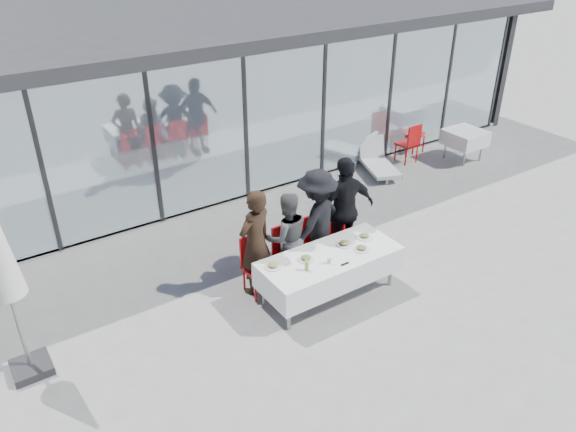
# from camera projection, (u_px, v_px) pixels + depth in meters

# --- Properties ---
(ground) EXTENTS (90.00, 90.00, 0.00)m
(ground) POSITION_uv_depth(u_px,v_px,m) (321.00, 315.00, 8.59)
(ground) COLOR gray
(ground) RESTS_ON ground
(pavilion) EXTENTS (14.80, 8.80, 3.44)m
(pavilion) POSITION_uv_depth(u_px,v_px,m) (197.00, 53.00, 14.45)
(pavilion) COLOR gray
(pavilion) RESTS_ON ground
(dining_table) EXTENTS (2.26, 0.96, 0.75)m
(dining_table) POSITION_uv_depth(u_px,v_px,m) (330.00, 266.00, 8.78)
(dining_table) COLOR white
(dining_table) RESTS_ON ground
(diner_a) EXTENTS (0.81, 0.81, 1.79)m
(diner_a) POSITION_uv_depth(u_px,v_px,m) (255.00, 242.00, 8.72)
(diner_a) COLOR black
(diner_a) RESTS_ON ground
(diner_chair_a) EXTENTS (0.44, 0.44, 0.97)m
(diner_chair_a) POSITION_uv_depth(u_px,v_px,m) (256.00, 262.00, 8.89)
(diner_chair_a) COLOR #BC0C0C
(diner_chair_a) RESTS_ON ground
(diner_b) EXTENTS (0.94, 0.94, 1.57)m
(diner_b) POSITION_uv_depth(u_px,v_px,m) (287.00, 238.00, 9.06)
(diner_b) COLOR #4F4F4F
(diner_b) RESTS_ON ground
(diner_chair_b) EXTENTS (0.44, 0.44, 0.97)m
(diner_chair_b) POSITION_uv_depth(u_px,v_px,m) (287.00, 251.00, 9.18)
(diner_chair_b) COLOR #BC0C0C
(diner_chair_b) RESTS_ON ground
(diner_c) EXTENTS (1.50, 1.50, 1.82)m
(diner_c) POSITION_uv_depth(u_px,v_px,m) (317.00, 221.00, 9.29)
(diner_c) COLOR black
(diner_c) RESTS_ON ground
(diner_chair_c) EXTENTS (0.44, 0.44, 0.97)m
(diner_chair_c) POSITION_uv_depth(u_px,v_px,m) (316.00, 240.00, 9.46)
(diner_chair_c) COLOR #BC0C0C
(diner_chair_c) RESTS_ON ground
(diner_d) EXTENTS (1.26, 1.26, 1.90)m
(diner_d) POSITION_uv_depth(u_px,v_px,m) (345.00, 209.00, 9.55)
(diner_d) COLOR black
(diner_d) RESTS_ON ground
(diner_chair_d) EXTENTS (0.44, 0.44, 0.97)m
(diner_chair_d) POSITION_uv_depth(u_px,v_px,m) (344.00, 230.00, 9.75)
(diner_chair_d) COLOR #BC0C0C
(diner_chair_d) RESTS_ON ground
(plate_a) EXTENTS (0.26, 0.26, 0.07)m
(plate_a) POSITION_uv_depth(u_px,v_px,m) (273.00, 266.00, 8.38)
(plate_a) COLOR silver
(plate_a) RESTS_ON dining_table
(plate_b) EXTENTS (0.26, 0.26, 0.07)m
(plate_b) POSITION_uv_depth(u_px,v_px,m) (306.00, 258.00, 8.54)
(plate_b) COLOR silver
(plate_b) RESTS_ON dining_table
(plate_c) EXTENTS (0.26, 0.26, 0.07)m
(plate_c) POSITION_uv_depth(u_px,v_px,m) (345.00, 243.00, 8.92)
(plate_c) COLOR silver
(plate_c) RESTS_ON dining_table
(plate_d) EXTENTS (0.26, 0.26, 0.07)m
(plate_d) POSITION_uv_depth(u_px,v_px,m) (364.00, 236.00, 9.12)
(plate_d) COLOR silver
(plate_d) RESTS_ON dining_table
(plate_extra) EXTENTS (0.26, 0.26, 0.07)m
(plate_extra) POSITION_uv_depth(u_px,v_px,m) (361.00, 248.00, 8.80)
(plate_extra) COLOR silver
(plate_extra) RESTS_ON dining_table
(juice_bottle) EXTENTS (0.06, 0.06, 0.16)m
(juice_bottle) POSITION_uv_depth(u_px,v_px,m) (307.00, 266.00, 8.28)
(juice_bottle) COLOR #86AE48
(juice_bottle) RESTS_ON dining_table
(drinking_glasses) EXTENTS (0.07, 0.07, 0.10)m
(drinking_glasses) POSITION_uv_depth(u_px,v_px,m) (329.00, 261.00, 8.45)
(drinking_glasses) COLOR silver
(drinking_glasses) RESTS_ON dining_table
(folded_eyeglasses) EXTENTS (0.14, 0.03, 0.01)m
(folded_eyeglasses) POSITION_uv_depth(u_px,v_px,m) (345.00, 264.00, 8.45)
(folded_eyeglasses) COLOR black
(folded_eyeglasses) RESTS_ON dining_table
(spare_table_right) EXTENTS (0.86, 0.86, 0.74)m
(spare_table_right) POSITION_uv_depth(u_px,v_px,m) (465.00, 138.00, 13.55)
(spare_table_right) COLOR white
(spare_table_right) RESTS_ON ground
(spare_chair_a) EXTENTS (0.59, 0.59, 0.97)m
(spare_chair_a) POSITION_uv_depth(u_px,v_px,m) (411.00, 130.00, 14.05)
(spare_chair_a) COLOR #BC0C0C
(spare_chair_a) RESTS_ON ground
(spare_chair_b) EXTENTS (0.47, 0.47, 0.97)m
(spare_chair_b) POSITION_uv_depth(u_px,v_px,m) (410.00, 142.00, 13.38)
(spare_chair_b) COLOR #BC0C0C
(spare_chair_b) RESTS_ON ground
(lounger) EXTENTS (1.02, 1.46, 0.72)m
(lounger) POSITION_uv_depth(u_px,v_px,m) (377.00, 161.00, 13.10)
(lounger) COLOR silver
(lounger) RESTS_ON ground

